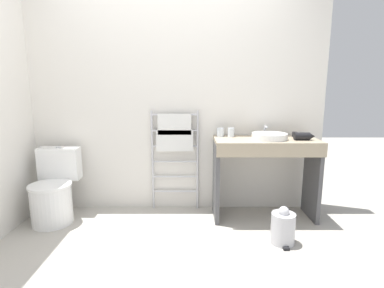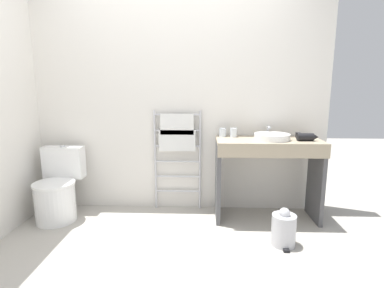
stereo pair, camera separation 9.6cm
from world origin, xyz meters
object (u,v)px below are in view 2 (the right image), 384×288
(towel_radiator, at_px, (177,140))
(trash_bin, at_px, (284,229))
(toilet, at_px, (58,191))
(sink_basin, at_px, (272,136))
(cup_near_edge, at_px, (233,133))
(hair_dryer, at_px, (306,137))
(cup_near_wall, at_px, (223,132))

(towel_radiator, height_order, trash_bin, towel_radiator)
(towel_radiator, bearing_deg, toilet, -166.25)
(sink_basin, bearing_deg, trash_bin, -87.95)
(sink_basin, height_order, cup_near_edge, cup_near_edge)
(toilet, relative_size, cup_near_edge, 7.86)
(sink_basin, distance_m, hair_dryer, 0.32)
(towel_radiator, bearing_deg, cup_near_edge, -7.16)
(hair_dryer, bearing_deg, cup_near_edge, 164.66)
(toilet, distance_m, hair_dryer, 2.55)
(hair_dryer, relative_size, trash_bin, 0.60)
(cup_near_wall, relative_size, hair_dryer, 0.45)
(hair_dryer, xyz_separation_m, trash_bin, (-0.30, -0.49, -0.73))
(toilet, xyz_separation_m, trash_bin, (2.19, -0.45, -0.15))
(cup_near_wall, bearing_deg, trash_bin, -54.67)
(toilet, bearing_deg, sink_basin, 1.89)
(toilet, relative_size, towel_radiator, 0.67)
(hair_dryer, height_order, trash_bin, hair_dryer)
(towel_radiator, relative_size, cup_near_wall, 12.19)
(sink_basin, height_order, hair_dryer, hair_dryer)
(cup_near_wall, bearing_deg, toilet, -171.84)
(cup_near_edge, height_order, hair_dryer, cup_near_edge)
(cup_near_wall, xyz_separation_m, cup_near_edge, (0.11, -0.02, 0.00))
(toilet, distance_m, cup_near_edge, 1.91)
(cup_near_edge, distance_m, trash_bin, 1.07)
(trash_bin, bearing_deg, towel_radiator, 142.48)
(cup_near_wall, bearing_deg, cup_near_edge, -10.80)
(toilet, xyz_separation_m, hair_dryer, (2.49, 0.03, 0.58))
(toilet, distance_m, cup_near_wall, 1.81)
(trash_bin, bearing_deg, sink_basin, 92.05)
(sink_basin, height_order, cup_near_wall, cup_near_wall)
(hair_dryer, bearing_deg, cup_near_wall, 165.28)
(towel_radiator, height_order, cup_near_wall, towel_radiator)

